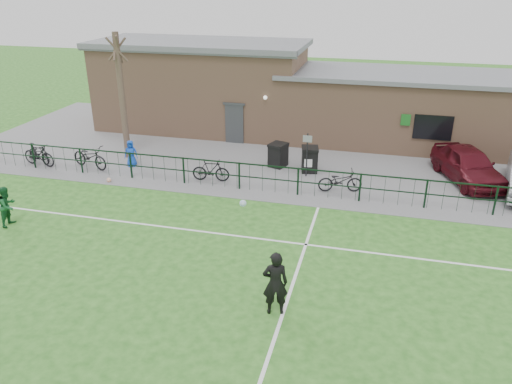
% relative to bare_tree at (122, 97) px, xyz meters
% --- Properties ---
extents(ground, '(90.00, 90.00, 0.00)m').
position_rel_bare_tree_xyz_m(ground, '(8.00, -10.50, -3.00)').
color(ground, '#265E1B').
rests_on(ground, ground).
extents(paving_strip, '(34.00, 13.00, 0.02)m').
position_rel_bare_tree_xyz_m(paving_strip, '(8.00, 3.00, -2.99)').
color(paving_strip, slate).
rests_on(paving_strip, ground).
extents(pitch_line_touch, '(28.00, 0.10, 0.01)m').
position_rel_bare_tree_xyz_m(pitch_line_touch, '(8.00, -2.70, -3.00)').
color(pitch_line_touch, white).
rests_on(pitch_line_touch, ground).
extents(pitch_line_mid, '(28.00, 0.10, 0.01)m').
position_rel_bare_tree_xyz_m(pitch_line_mid, '(8.00, -6.50, -3.00)').
color(pitch_line_mid, white).
rests_on(pitch_line_mid, ground).
extents(pitch_line_perp, '(0.10, 16.00, 0.01)m').
position_rel_bare_tree_xyz_m(pitch_line_perp, '(10.00, -10.50, -3.00)').
color(pitch_line_perp, white).
rests_on(pitch_line_perp, ground).
extents(perimeter_fence, '(28.00, 0.10, 1.20)m').
position_rel_bare_tree_xyz_m(perimeter_fence, '(8.00, -2.50, -2.40)').
color(perimeter_fence, black).
rests_on(perimeter_fence, ground).
extents(bare_tree, '(0.30, 0.30, 6.00)m').
position_rel_bare_tree_xyz_m(bare_tree, '(0.00, 0.00, 0.00)').
color(bare_tree, '#4C392E').
rests_on(bare_tree, ground).
extents(wheelie_bin_left, '(0.90, 0.96, 1.04)m').
position_rel_bare_tree_xyz_m(wheelie_bin_left, '(7.52, 0.55, -2.46)').
color(wheelie_bin_left, black).
rests_on(wheelie_bin_left, paving_strip).
extents(wheelie_bin_right, '(0.85, 0.93, 1.07)m').
position_rel_bare_tree_xyz_m(wheelie_bin_right, '(9.05, 0.28, -2.44)').
color(wheelie_bin_right, black).
rests_on(wheelie_bin_right, paving_strip).
extents(sign_post, '(0.06, 0.06, 2.00)m').
position_rel_bare_tree_xyz_m(sign_post, '(9.01, -0.37, -1.98)').
color(sign_post, black).
rests_on(sign_post, paving_strip).
extents(car_maroon, '(3.19, 4.78, 1.51)m').
position_rel_bare_tree_xyz_m(car_maroon, '(15.90, 0.84, -2.22)').
color(car_maroon, '#4E0E17').
rests_on(car_maroon, paving_strip).
extents(bicycle_a, '(1.81, 1.26, 0.90)m').
position_rel_bare_tree_xyz_m(bicycle_a, '(-3.75, -1.81, -2.53)').
color(bicycle_a, black).
rests_on(bicycle_a, paving_strip).
extents(bicycle_b, '(1.87, 0.79, 1.09)m').
position_rel_bare_tree_xyz_m(bicycle_b, '(-3.46, -2.18, -2.44)').
color(bicycle_b, black).
rests_on(bicycle_b, paving_strip).
extents(bicycle_c, '(2.21, 1.29, 1.10)m').
position_rel_bare_tree_xyz_m(bicycle_c, '(-0.96, -1.83, -2.43)').
color(bicycle_c, black).
rests_on(bicycle_c, paving_strip).
extents(bicycle_d, '(1.70, 0.64, 1.00)m').
position_rel_bare_tree_xyz_m(bicycle_d, '(5.05, -1.97, -2.48)').
color(bicycle_d, black).
rests_on(bicycle_d, paving_strip).
extents(bicycle_e, '(1.92, 1.06, 0.96)m').
position_rel_bare_tree_xyz_m(bicycle_e, '(10.64, -1.73, -2.50)').
color(bicycle_e, black).
rests_on(bicycle_e, paving_strip).
extents(spectator_child, '(0.70, 0.56, 1.25)m').
position_rel_bare_tree_xyz_m(spectator_child, '(0.80, -1.14, -2.35)').
color(spectator_child, blue).
rests_on(spectator_child, paving_strip).
extents(goalkeeper_kick, '(2.13, 3.11, 1.96)m').
position_rel_bare_tree_xyz_m(goalkeeper_kick, '(9.74, -10.30, -2.05)').
color(goalkeeper_kick, black).
rests_on(goalkeeper_kick, ground).
extents(outfield_player, '(0.58, 0.74, 1.49)m').
position_rel_bare_tree_xyz_m(outfield_player, '(-0.65, -7.71, -2.26)').
color(outfield_player, '#185429').
rests_on(outfield_player, ground).
extents(ball_ground, '(0.20, 0.20, 0.20)m').
position_rel_bare_tree_xyz_m(ball_ground, '(0.74, -3.19, -2.90)').
color(ball_ground, white).
rests_on(ball_ground, ground).
extents(clubhouse, '(24.25, 5.40, 4.96)m').
position_rel_bare_tree_xyz_m(clubhouse, '(7.12, 6.00, -0.78)').
color(clubhouse, tan).
rests_on(clubhouse, ground).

